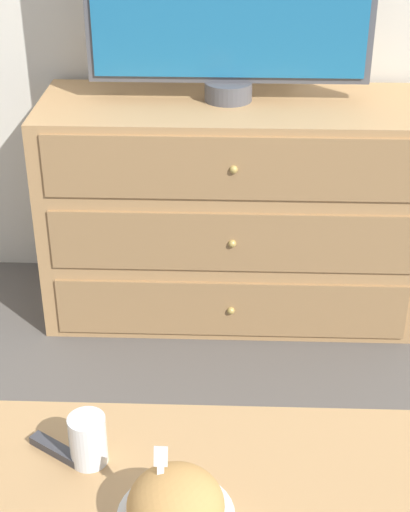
# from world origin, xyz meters

# --- Properties ---
(ground_plane) EXTENTS (12.00, 12.00, 0.00)m
(ground_plane) POSITION_xyz_m (0.00, 0.00, 0.00)
(ground_plane) COLOR #56514C
(dresser) EXTENTS (1.21, 0.47, 0.73)m
(dresser) POSITION_xyz_m (-0.12, -0.26, 0.36)
(dresser) COLOR tan
(dresser) RESTS_ON ground_plane
(takeout_bowl) EXTENTS (0.21, 0.21, 0.17)m
(takeout_bowl) POSITION_xyz_m (-0.22, -1.61, 0.44)
(takeout_bowl) COLOR silver
(takeout_bowl) RESTS_ON coffee_table
(drink_cup) EXTENTS (0.07, 0.07, 0.11)m
(drink_cup) POSITION_xyz_m (-0.40, -1.44, 0.44)
(drink_cup) COLOR beige
(drink_cup) RESTS_ON coffee_table
(remote_control) EXTENTS (0.13, 0.10, 0.02)m
(remote_control) POSITION_xyz_m (-0.46, -1.43, 0.40)
(remote_control) COLOR #38383D
(remote_control) RESTS_ON coffee_table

